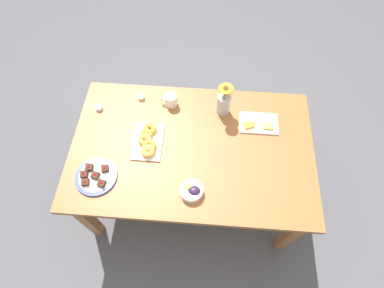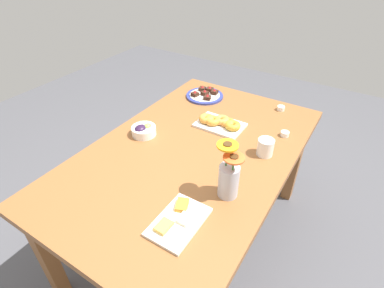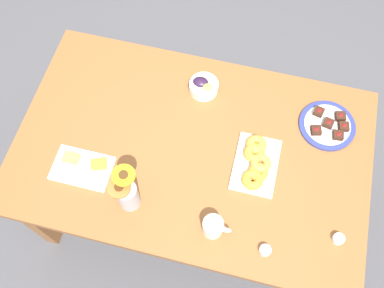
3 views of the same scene
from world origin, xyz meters
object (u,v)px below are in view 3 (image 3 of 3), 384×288
(dining_table, at_px, (192,155))
(dessert_plate, at_px, (328,125))
(coffee_mug, at_px, (213,227))
(flower_vase, at_px, (127,194))
(grape_bowl, at_px, (203,86))
(croissant_platter, at_px, (256,163))
(jam_cup_honey, at_px, (338,239))
(cheese_platter, at_px, (83,167))
(jam_cup_berry, at_px, (265,250))

(dining_table, height_order, dessert_plate, dessert_plate)
(dining_table, bearing_deg, coffee_mug, -63.02)
(flower_vase, bearing_deg, dining_table, 57.94)
(coffee_mug, relative_size, grape_bowl, 0.86)
(croissant_platter, xyz_separation_m, flower_vase, (-0.49, -0.30, 0.07))
(croissant_platter, relative_size, jam_cup_honey, 5.98)
(cheese_platter, relative_size, jam_cup_honey, 5.42)
(jam_cup_honey, bearing_deg, jam_cup_berry, -157.27)
(coffee_mug, bearing_deg, flower_vase, 174.93)
(dining_table, height_order, jam_cup_honey, jam_cup_honey)
(dessert_plate, bearing_deg, cheese_platter, -155.18)
(coffee_mug, relative_size, cheese_platter, 0.46)
(cheese_platter, relative_size, croissant_platter, 0.91)
(dining_table, bearing_deg, flower_vase, -122.06)
(grape_bowl, distance_m, jam_cup_berry, 0.81)
(jam_cup_berry, xyz_separation_m, dessert_plate, (0.18, 0.64, -0.00))
(coffee_mug, distance_m, jam_cup_honey, 0.51)
(grape_bowl, height_order, flower_vase, flower_vase)
(cheese_platter, bearing_deg, croissant_platter, 15.35)
(coffee_mug, bearing_deg, dining_table, 116.98)
(croissant_platter, distance_m, jam_cup_honey, 0.46)
(dining_table, bearing_deg, cheese_platter, -154.18)
(dining_table, height_order, jam_cup_berry, jam_cup_berry)
(grape_bowl, distance_m, dessert_plate, 0.60)
(grape_bowl, relative_size, flower_vase, 0.52)
(grape_bowl, relative_size, jam_cup_honey, 2.92)
(dessert_plate, bearing_deg, coffee_mug, -124.04)
(dessert_plate, bearing_deg, dining_table, -155.95)
(grape_bowl, bearing_deg, flower_vase, -105.38)
(dessert_plate, bearing_deg, jam_cup_honey, -79.13)
(grape_bowl, relative_size, cheese_platter, 0.54)
(dining_table, bearing_deg, grape_bowl, 94.03)
(dining_table, distance_m, jam_cup_honey, 0.73)
(grape_bowl, xyz_separation_m, jam_cup_berry, (0.42, -0.69, -0.01))
(grape_bowl, distance_m, croissant_platter, 0.45)
(coffee_mug, xyz_separation_m, cheese_platter, (-0.62, 0.13, -0.04))
(coffee_mug, height_order, dessert_plate, coffee_mug)
(cheese_platter, distance_m, dessert_plate, 1.12)
(grape_bowl, xyz_separation_m, cheese_platter, (-0.42, -0.53, -0.02))
(croissant_platter, relative_size, dessert_plate, 1.10)
(flower_vase, bearing_deg, jam_cup_berry, -6.55)
(croissant_platter, distance_m, jam_cup_berry, 0.38)
(coffee_mug, distance_m, croissant_platter, 0.35)
(coffee_mug, relative_size, jam_cup_berry, 2.50)
(dining_table, relative_size, coffee_mug, 13.32)
(cheese_platter, relative_size, dessert_plate, 1.00)
(coffee_mug, bearing_deg, dessert_plate, 55.96)
(dining_table, distance_m, grape_bowl, 0.34)
(dining_table, bearing_deg, jam_cup_honey, -20.89)
(croissant_platter, bearing_deg, jam_cup_berry, -73.95)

